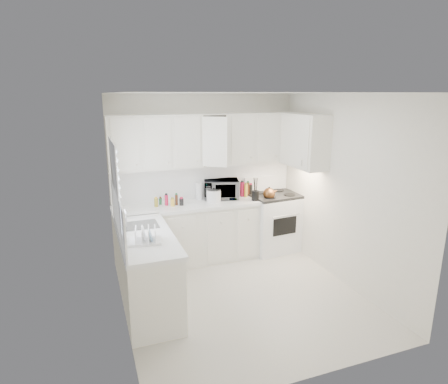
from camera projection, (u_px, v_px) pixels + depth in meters
name	position (u px, v px, depth m)	size (l,w,h in m)	color
floor	(242.00, 296.00, 5.01)	(3.20, 3.20, 0.00)	beige
ceiling	(245.00, 93.00, 4.35)	(3.20, 3.20, 0.00)	white
wall_back	(205.00, 176.00, 6.13)	(3.00, 3.00, 0.00)	silver
wall_front	(317.00, 250.00, 3.23)	(3.00, 3.00, 0.00)	silver
wall_left	(118.00, 214.00, 4.18)	(3.20, 3.20, 0.00)	silver
wall_right	(344.00, 191.00, 5.18)	(3.20, 3.20, 0.00)	silver
window_blinds	(116.00, 185.00, 4.44)	(0.06, 0.96, 1.06)	white
lower_cabinets_back	(188.00, 234.00, 5.95)	(2.22, 0.60, 0.90)	silver
lower_cabinets_left	(147.00, 272.00, 4.68)	(0.60, 1.60, 0.90)	silver
countertop_back	(187.00, 206.00, 5.82)	(2.24, 0.64, 0.05)	white
countertop_left	(146.00, 236.00, 4.56)	(0.64, 1.62, 0.05)	white
backsplash_back	(205.00, 181.00, 6.14)	(2.98, 0.02, 0.55)	white
backsplash_left	(118.00, 215.00, 4.39)	(0.02, 1.60, 0.55)	white
upper_cabinets_back	(208.00, 166.00, 5.93)	(3.00, 0.33, 0.80)	silver
upper_cabinets_right	(303.00, 167.00, 5.82)	(0.33, 0.90, 0.80)	silver
sink	(141.00, 216.00, 4.84)	(0.42, 0.38, 0.30)	gray
stove	(274.00, 214.00, 6.38)	(0.81, 0.66, 1.25)	white
tea_kettle	(269.00, 193.00, 6.07)	(0.24, 0.20, 0.22)	brown
frying_pan	(279.00, 192.00, 6.50)	(0.23, 0.40, 0.04)	black
microwave	(221.00, 187.00, 6.11)	(0.55, 0.30, 0.37)	gray
rice_cooker	(214.00, 195.00, 5.91)	(0.22, 0.22, 0.22)	white
paper_towel	(199.00, 191.00, 6.05)	(0.12, 0.12, 0.27)	white
utensil_crock	(255.00, 189.00, 5.96)	(0.13, 0.13, 0.38)	black
dish_rack	(145.00, 234.00, 4.29)	(0.36, 0.27, 0.20)	white
spice_left_0	(155.00, 201.00, 5.76)	(0.06, 0.06, 0.13)	olive
spice_left_1	(161.00, 202.00, 5.70)	(0.06, 0.06, 0.13)	#246D3D
spice_left_2	(165.00, 200.00, 5.81)	(0.06, 0.06, 0.13)	#D71C48
spice_left_3	(171.00, 201.00, 5.75)	(0.06, 0.06, 0.13)	yellow
spice_left_4	(175.00, 199.00, 5.86)	(0.06, 0.06, 0.13)	#522A17
spice_left_5	(181.00, 200.00, 5.80)	(0.06, 0.06, 0.13)	black
sauce_right_0	(241.00, 190.00, 6.26)	(0.06, 0.06, 0.19)	#D71C48
sauce_right_1	(246.00, 191.00, 6.23)	(0.06, 0.06, 0.19)	yellow
sauce_right_2	(247.00, 190.00, 6.30)	(0.06, 0.06, 0.19)	#522A17
sauce_right_3	(252.00, 190.00, 6.26)	(0.06, 0.06, 0.19)	black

